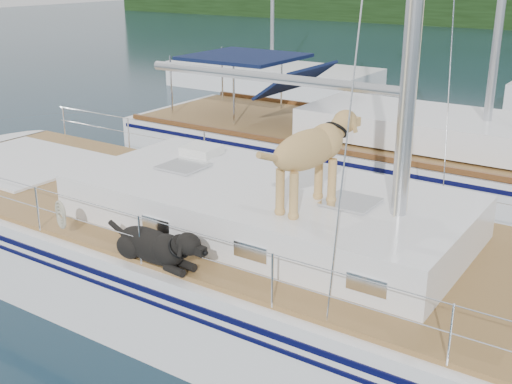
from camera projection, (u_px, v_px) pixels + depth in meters
The scene contains 4 objects.
ground at pixel (220, 293), 9.33m from camera, with size 120.00×120.00×0.00m, color black.
main_sailboat at pixel (225, 252), 9.04m from camera, with size 12.00×3.81×14.01m.
neighbor_sailboat at pixel (372, 157), 13.72m from camera, with size 11.00×3.50×13.30m.
bg_boat_west at pixel (272, 78), 24.34m from camera, with size 8.00×3.00×11.65m.
Camera 1 is at (5.05, -6.61, 4.51)m, focal length 45.00 mm.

